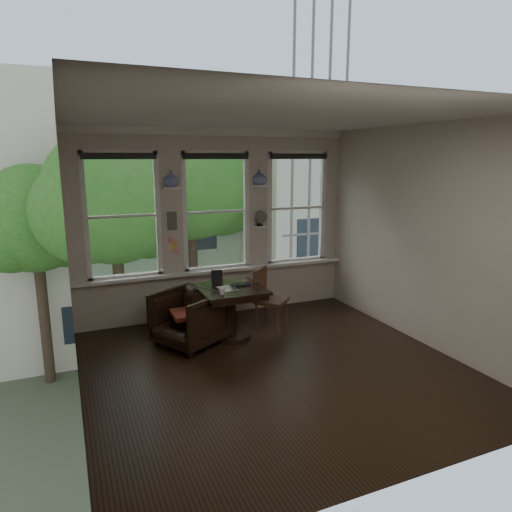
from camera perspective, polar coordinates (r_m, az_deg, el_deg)
name	(u,v)px	position (r m, az deg, el deg)	size (l,w,h in m)	color
ground	(275,368)	(5.82, 2.35, -13.77)	(4.50, 4.50, 0.00)	black
ceiling	(277,116)	(5.25, 2.65, 17.13)	(4.50, 4.50, 0.00)	silver
wall_back	(216,224)	(7.40, -5.05, 4.00)	(4.50, 4.50, 0.00)	beige
wall_front	(409,305)	(3.51, 18.61, -5.80)	(4.50, 4.50, 0.00)	beige
wall_left	(69,267)	(4.83, -22.36, -1.24)	(4.50, 4.50, 0.00)	beige
wall_right	(425,236)	(6.61, 20.39, 2.31)	(4.50, 4.50, 0.00)	beige
window_left	(122,216)	(7.07, -16.37, 4.81)	(1.10, 0.12, 1.90)	white
window_center	(216,212)	(7.38, -5.08, 5.54)	(1.10, 0.12, 1.90)	white
window_right	(296,208)	(7.94, 4.97, 6.01)	(1.10, 0.12, 1.90)	white
shelf_left	(171,188)	(7.05, -10.55, 8.35)	(0.26, 0.16, 0.03)	white
shelf_right	(259,186)	(7.50, 0.43, 8.77)	(0.26, 0.16, 0.03)	white
intercom	(172,221)	(7.13, -10.45, 4.35)	(0.14, 0.06, 0.28)	#59544F
sticky_notes	(173,243)	(7.19, -10.35, 1.59)	(0.16, 0.01, 0.24)	pink
desk_fan	(260,221)	(7.54, 0.49, 4.43)	(0.20, 0.20, 0.24)	#59544F
vase_left	(171,179)	(7.05, -10.60, 9.48)	(0.24, 0.24, 0.25)	silver
vase_right	(259,177)	(7.50, 0.43, 9.83)	(0.24, 0.24, 0.25)	silver
table	(231,313)	(6.58, -3.14, -7.10)	(0.90, 0.90, 0.75)	black
armchair_left	(189,318)	(6.40, -8.38, -7.71)	(0.82, 0.84, 0.76)	black
cushion_red	(189,314)	(6.38, -8.40, -7.13)	(0.45, 0.45, 0.06)	maroon
side_chair_right	(271,300)	(6.87, 1.94, -5.51)	(0.42, 0.42, 0.92)	#472A19
laptop	(241,286)	(6.51, -1.86, -3.72)	(0.32, 0.21, 0.03)	black
mug	(222,291)	(6.15, -4.28, -4.39)	(0.10, 0.10, 0.09)	white
drinking_glass	(235,287)	(6.35, -2.65, -3.84)	(0.11, 0.11, 0.09)	white
tablet	(217,278)	(6.58, -4.92, -2.70)	(0.16, 0.02, 0.22)	black
papers	(227,288)	(6.43, -3.62, -4.04)	(0.22, 0.30, 0.00)	silver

